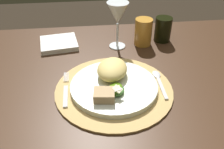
{
  "coord_description": "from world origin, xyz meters",
  "views": [
    {
      "loc": [
        -0.05,
        -0.58,
        1.2
      ],
      "look_at": [
        0.02,
        0.02,
        0.77
      ],
      "focal_mm": 39.26,
      "sensor_mm": 36.0,
      "label": 1
    }
  ],
  "objects_px": {
    "dining_table": "(107,130)",
    "fork": "(66,90)",
    "napkin": "(59,43)",
    "dinner_plate": "(114,86)",
    "wine_glass": "(118,15)",
    "spoon": "(158,79)",
    "dark_tumbler": "(163,29)",
    "amber_tumbler": "(143,32)"
  },
  "relations": [
    {
      "from": "fork",
      "to": "dinner_plate",
      "type": "bearing_deg",
      "value": -1.31
    },
    {
      "from": "dinner_plate",
      "to": "fork",
      "type": "xyz_separation_m",
      "value": [
        -0.14,
        0.0,
        -0.01
      ]
    },
    {
      "from": "fork",
      "to": "amber_tumbler",
      "type": "xyz_separation_m",
      "value": [
        0.28,
        0.26,
        0.04
      ]
    },
    {
      "from": "fork",
      "to": "napkin",
      "type": "distance_m",
      "value": 0.29
    },
    {
      "from": "dining_table",
      "to": "dark_tumbler",
      "type": "xyz_separation_m",
      "value": [
        0.24,
        0.26,
        0.25
      ]
    },
    {
      "from": "dining_table",
      "to": "fork",
      "type": "height_order",
      "value": "fork"
    },
    {
      "from": "wine_glass",
      "to": "dinner_plate",
      "type": "bearing_deg",
      "value": -99.6
    },
    {
      "from": "dining_table",
      "to": "dinner_plate",
      "type": "distance_m",
      "value": 0.22
    },
    {
      "from": "dinner_plate",
      "to": "amber_tumbler",
      "type": "bearing_deg",
      "value": 62.01
    },
    {
      "from": "wine_glass",
      "to": "amber_tumbler",
      "type": "bearing_deg",
      "value": 5.14
    },
    {
      "from": "spoon",
      "to": "dining_table",
      "type": "bearing_deg",
      "value": 177.48
    },
    {
      "from": "dark_tumbler",
      "to": "spoon",
      "type": "bearing_deg",
      "value": -107.98
    },
    {
      "from": "dining_table",
      "to": "wine_glass",
      "type": "distance_m",
      "value": 0.4
    },
    {
      "from": "wine_glass",
      "to": "dark_tumbler",
      "type": "bearing_deg",
      "value": 9.6
    },
    {
      "from": "fork",
      "to": "dark_tumbler",
      "type": "xyz_separation_m",
      "value": [
        0.36,
        0.29,
        0.04
      ]
    },
    {
      "from": "spoon",
      "to": "amber_tumbler",
      "type": "height_order",
      "value": "amber_tumbler"
    },
    {
      "from": "dining_table",
      "to": "spoon",
      "type": "relative_size",
      "value": 8.46
    },
    {
      "from": "spoon",
      "to": "wine_glass",
      "type": "relative_size",
      "value": 0.82
    },
    {
      "from": "fork",
      "to": "wine_glass",
      "type": "distance_m",
      "value": 0.33
    },
    {
      "from": "dinner_plate",
      "to": "spoon",
      "type": "xyz_separation_m",
      "value": [
        0.14,
        0.02,
        -0.01
      ]
    },
    {
      "from": "dinner_plate",
      "to": "wine_glass",
      "type": "xyz_separation_m",
      "value": [
        0.04,
        0.26,
        0.11
      ]
    },
    {
      "from": "napkin",
      "to": "dinner_plate",
      "type": "bearing_deg",
      "value": -59.0
    },
    {
      "from": "dining_table",
      "to": "spoon",
      "type": "bearing_deg",
      "value": -2.52
    },
    {
      "from": "dining_table",
      "to": "fork",
      "type": "relative_size",
      "value": 7.4
    },
    {
      "from": "napkin",
      "to": "wine_glass",
      "type": "distance_m",
      "value": 0.25
    },
    {
      "from": "napkin",
      "to": "amber_tumbler",
      "type": "relative_size",
      "value": 1.33
    },
    {
      "from": "amber_tumbler",
      "to": "dining_table",
      "type": "bearing_deg",
      "value": -124.24
    },
    {
      "from": "dining_table",
      "to": "napkin",
      "type": "xyz_separation_m",
      "value": [
        -0.16,
        0.26,
        0.21
      ]
    },
    {
      "from": "fork",
      "to": "dark_tumbler",
      "type": "height_order",
      "value": "dark_tumbler"
    },
    {
      "from": "dinner_plate",
      "to": "wine_glass",
      "type": "relative_size",
      "value": 1.48
    },
    {
      "from": "dining_table",
      "to": "dinner_plate",
      "type": "height_order",
      "value": "dinner_plate"
    },
    {
      "from": "dinner_plate",
      "to": "amber_tumbler",
      "type": "xyz_separation_m",
      "value": [
        0.14,
        0.27,
        0.04
      ]
    },
    {
      "from": "dinner_plate",
      "to": "dark_tumbler",
      "type": "distance_m",
      "value": 0.37
    },
    {
      "from": "wine_glass",
      "to": "dark_tumbler",
      "type": "height_order",
      "value": "wine_glass"
    },
    {
      "from": "amber_tumbler",
      "to": "spoon",
      "type": "bearing_deg",
      "value": -90.87
    },
    {
      "from": "dinner_plate",
      "to": "fork",
      "type": "relative_size",
      "value": 1.58
    },
    {
      "from": "napkin",
      "to": "amber_tumbler",
      "type": "bearing_deg",
      "value": -4.33
    },
    {
      "from": "spoon",
      "to": "dark_tumbler",
      "type": "bearing_deg",
      "value": 72.02
    },
    {
      "from": "dining_table",
      "to": "spoon",
      "type": "distance_m",
      "value": 0.26
    },
    {
      "from": "wine_glass",
      "to": "fork",
      "type": "bearing_deg",
      "value": -125.43
    },
    {
      "from": "wine_glass",
      "to": "dark_tumbler",
      "type": "relative_size",
      "value": 1.81
    },
    {
      "from": "dining_table",
      "to": "napkin",
      "type": "bearing_deg",
      "value": 121.13
    }
  ]
}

